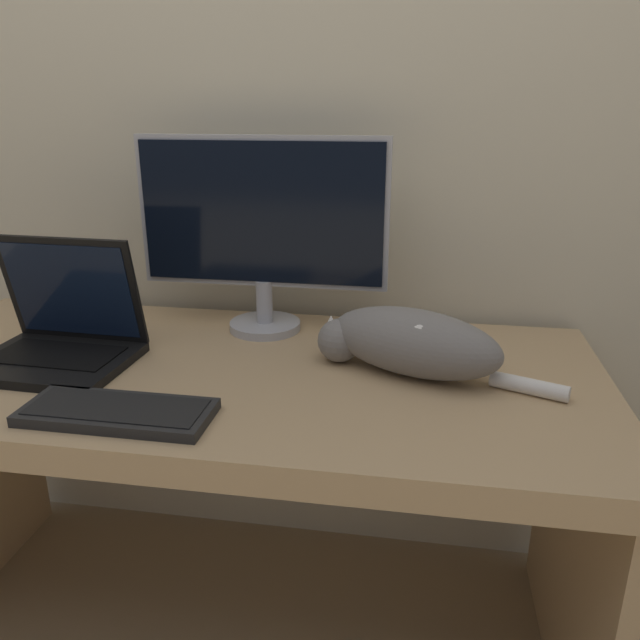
{
  "coord_description": "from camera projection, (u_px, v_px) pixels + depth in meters",
  "views": [
    {
      "loc": [
        0.39,
        -0.82,
        1.25
      ],
      "look_at": [
        0.2,
        0.33,
        0.84
      ],
      "focal_mm": 35.0,
      "sensor_mm": 36.0,
      "label": 1
    }
  ],
  "objects": [
    {
      "name": "external_keyboard",
      "position": [
        118.0,
        412.0,
        1.12
      ],
      "size": [
        0.34,
        0.14,
        0.02
      ],
      "rotation": [
        0.0,
        0.0,
        -0.01
      ],
      "color": "black",
      "rests_on": "desk"
    },
    {
      "name": "desk",
      "position": [
        234.0,
        425.0,
        1.38
      ],
      "size": [
        1.58,
        0.73,
        0.71
      ],
      "color": "tan",
      "rests_on": "ground_plane"
    },
    {
      "name": "cat",
      "position": [
        409.0,
        341.0,
        1.28
      ],
      "size": [
        0.51,
        0.27,
        0.14
      ],
      "rotation": [
        0.0,
        0.0,
        -0.37
      ],
      "color": "gray",
      "rests_on": "desk"
    },
    {
      "name": "laptop",
      "position": [
        59.0,
        338.0,
        1.35
      ],
      "size": [
        0.33,
        0.27,
        0.27
      ],
      "rotation": [
        0.0,
        0.0,
        -0.04
      ],
      "color": "black",
      "rests_on": "desk"
    },
    {
      "name": "wall_back",
      "position": [
        271.0,
        80.0,
        1.54
      ],
      "size": [
        6.4,
        0.06,
        2.6
      ],
      "color": "beige",
      "rests_on": "ground_plane"
    },
    {
      "name": "monitor",
      "position": [
        262.0,
        226.0,
        1.47
      ],
      "size": [
        0.6,
        0.18,
        0.47
      ],
      "color": "#B2B2B7",
      "rests_on": "desk"
    }
  ]
}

